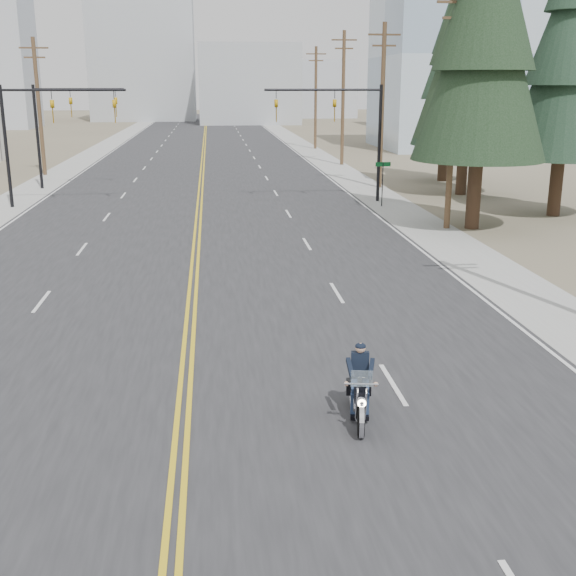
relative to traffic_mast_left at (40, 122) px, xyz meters
The scene contains 23 objects.
ground_plane 33.60m from the traffic_mast_left, 74.33° to the right, with size 400.00×400.00×0.00m, color #776D56.
road 39.36m from the traffic_mast_left, 76.71° to the left, with size 20.00×200.00×0.01m, color #303033.
sidewalk_left 38.40m from the traffic_mast_left, 93.80° to the left, with size 3.00×200.00×0.01m, color #A5A5A0.
sidewalk_right 43.45m from the traffic_mast_left, 61.68° to the left, with size 3.00×200.00×0.01m, color #A5A5A0.
traffic_mast_left is the anchor object (origin of this frame).
traffic_mast_right 17.95m from the traffic_mast_left, ahead, with size 7.10×0.26×7.00m.
traffic_mast_far 8.01m from the traffic_mast_left, 92.40° to the left, with size 6.10×0.26×7.00m.
street_sign 20.12m from the traffic_mast_left, ahead, with size 0.90×0.06×2.62m.
utility_pole_b 23.31m from the traffic_mast_left, 22.74° to the right, with size 2.20×0.30×11.50m.
utility_pole_c 22.31m from the traffic_mast_left, 15.61° to the left, with size 2.20×0.30×11.00m.
utility_pole_d 30.06m from the traffic_mast_left, 44.36° to the left, with size 2.20×0.30×11.50m.
utility_pole_e 43.66m from the traffic_mast_left, 60.53° to the left, with size 2.20×0.30×11.00m.
utility_pole_left 16.39m from the traffic_mast_left, 102.42° to the left, with size 2.20×0.30×10.50m.
glass_building 56.11m from the traffic_mast_left, 42.84° to the left, with size 24.00×16.00×20.00m, color #9EB5CC.
haze_bldg_b 94.56m from the traffic_mast_left, 79.66° to the left, with size 18.00×14.00×14.00m, color #ADB2B7.
haze_bldg_c 92.19m from the traffic_mast_left, 57.88° to the left, with size 16.00×12.00×18.00m, color #B7BCC6.
haze_bldg_d 108.34m from the traffic_mast_left, 91.60° to the left, with size 20.00×15.00×26.00m, color #ADB2B7.
haze_bldg_e 122.80m from the traffic_mast_left, 73.94° to the left, with size 14.00×14.00×12.00m, color #B7BCC6.
motorcyclist 32.65m from the traffic_mast_left, 66.74° to the right, with size 0.91×2.13×1.67m, color black, non-canonical shape.
conifer_near 24.99m from the traffic_mast_left, 21.74° to the right, with size 6.49×6.49×17.17m.
conifer_mid 29.44m from the traffic_mast_left, 11.80° to the right, with size 5.87×5.87×15.66m.
conifer_tall 26.80m from the traffic_mast_left, ahead, with size 6.62×6.62×18.39m.
conifer_far 28.73m from the traffic_mast_left, 18.93° to the left, with size 5.01×5.01×13.42m.
Camera 1 is at (0.78, -11.80, 7.02)m, focal length 45.00 mm.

